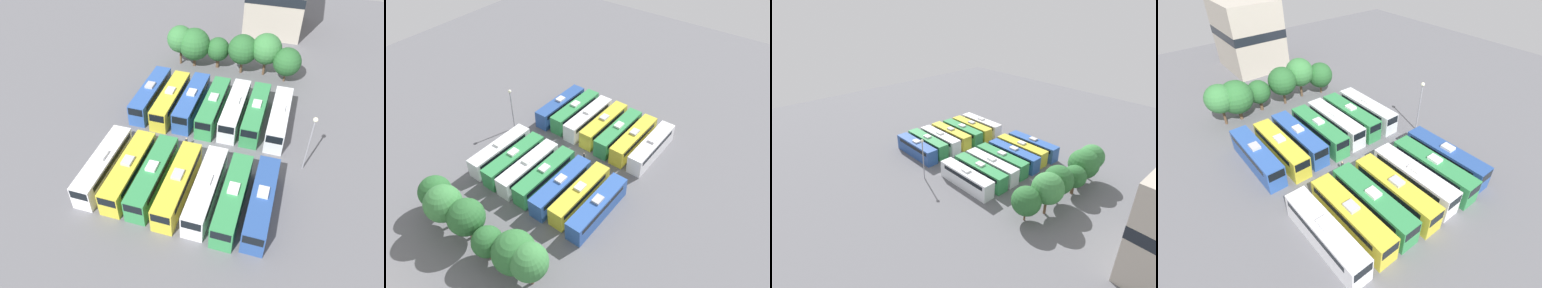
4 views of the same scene
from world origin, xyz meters
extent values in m
plane|color=slate|center=(0.00, 0.00, 0.00)|extent=(127.23, 127.23, 0.00)
cube|color=white|center=(-9.83, -7.78, 1.67)|extent=(2.49, 11.86, 3.34)
cube|color=black|center=(-9.83, -7.49, 2.62)|extent=(2.53, 10.08, 0.73)
cube|color=black|center=(-9.83, -13.70, 2.61)|extent=(2.19, 0.08, 1.17)
cube|color=silver|center=(-9.83, -7.78, 3.52)|extent=(1.20, 1.60, 0.35)
cube|color=gold|center=(-6.40, -7.76, 1.67)|extent=(2.49, 11.86, 3.34)
cube|color=black|center=(-6.40, -7.47, 2.62)|extent=(2.53, 10.08, 0.73)
cube|color=black|center=(-6.40, -13.68, 2.61)|extent=(2.19, 0.08, 1.17)
cube|color=#B2B2B7|center=(-6.40, -7.76, 3.52)|extent=(1.20, 1.60, 0.35)
cube|color=#338C4C|center=(-3.27, -7.77, 1.67)|extent=(2.49, 11.86, 3.34)
cube|color=black|center=(-3.27, -7.47, 2.62)|extent=(2.53, 10.08, 0.73)
cube|color=black|center=(-3.27, -13.69, 2.61)|extent=(2.19, 0.08, 1.17)
cube|color=white|center=(-3.27, -7.77, 3.52)|extent=(1.20, 1.60, 0.35)
cube|color=gold|center=(0.03, -8.13, 1.67)|extent=(2.49, 11.86, 3.34)
cube|color=black|center=(0.03, -7.83, 2.62)|extent=(2.53, 10.08, 0.73)
cube|color=black|center=(0.03, -14.05, 2.61)|extent=(2.19, 0.08, 1.17)
cube|color=#B2B2B7|center=(0.03, -8.13, 3.52)|extent=(1.20, 1.60, 0.35)
cube|color=silver|center=(3.40, -7.96, 1.67)|extent=(2.49, 11.86, 3.34)
cube|color=black|center=(3.40, -7.66, 2.62)|extent=(2.53, 10.08, 0.73)
cube|color=black|center=(3.40, -13.87, 2.61)|extent=(2.19, 0.08, 1.17)
cube|color=white|center=(3.40, -7.96, 3.52)|extent=(1.20, 1.60, 0.35)
cube|color=#338C4C|center=(6.65, -8.33, 1.67)|extent=(2.49, 11.86, 3.34)
cube|color=black|center=(6.65, -8.03, 2.62)|extent=(2.53, 10.08, 0.73)
cube|color=black|center=(6.65, -14.24, 2.61)|extent=(2.19, 0.08, 1.17)
cube|color=white|center=(6.65, -8.33, 3.52)|extent=(1.20, 1.60, 0.35)
cube|color=#284C93|center=(9.88, -7.90, 1.67)|extent=(2.49, 11.86, 3.34)
cube|color=black|center=(9.88, -7.60, 2.62)|extent=(2.53, 10.08, 0.73)
cube|color=black|center=(9.88, -13.81, 2.61)|extent=(2.19, 0.08, 1.17)
cube|color=silver|center=(9.88, -7.90, 3.52)|extent=(1.20, 1.60, 0.35)
cube|color=#2D56A8|center=(-9.92, 8.28, 1.67)|extent=(2.49, 11.86, 3.34)
cube|color=black|center=(-9.92, 8.58, 2.62)|extent=(2.53, 10.08, 0.73)
cube|color=black|center=(-9.92, 2.36, 2.61)|extent=(2.19, 0.08, 1.17)
cube|color=#B2B2B7|center=(-9.92, 8.28, 3.52)|extent=(1.20, 1.60, 0.35)
cube|color=gold|center=(-6.50, 7.83, 1.67)|extent=(2.49, 11.86, 3.34)
cube|color=black|center=(-6.50, 8.12, 2.62)|extent=(2.53, 10.08, 0.73)
cube|color=black|center=(-6.50, 1.91, 2.61)|extent=(2.19, 0.08, 1.17)
cube|color=silver|center=(-6.50, 7.83, 3.52)|extent=(1.20, 1.60, 0.35)
cube|color=#2D56A8|center=(-3.29, 8.29, 1.67)|extent=(2.49, 11.86, 3.34)
cube|color=black|center=(-3.29, 8.58, 2.62)|extent=(2.53, 10.08, 0.73)
cube|color=black|center=(-3.29, 2.37, 2.61)|extent=(2.19, 0.08, 1.17)
cube|color=silver|center=(-3.29, 8.29, 3.52)|extent=(1.20, 1.60, 0.35)
cube|color=#338C4C|center=(0.12, 8.06, 1.67)|extent=(2.49, 11.86, 3.34)
cube|color=black|center=(0.12, 8.35, 2.62)|extent=(2.53, 10.08, 0.73)
cube|color=black|center=(0.12, 2.14, 2.61)|extent=(2.19, 0.08, 1.17)
cube|color=silver|center=(0.12, 8.06, 3.52)|extent=(1.20, 1.60, 0.35)
cube|color=silver|center=(3.33, 8.29, 1.67)|extent=(2.49, 11.86, 3.34)
cube|color=black|center=(3.33, 8.58, 2.62)|extent=(2.53, 10.08, 0.73)
cube|color=black|center=(3.33, 2.37, 2.61)|extent=(2.19, 0.08, 1.17)
cube|color=white|center=(3.33, 8.29, 3.52)|extent=(1.20, 1.60, 0.35)
cube|color=#338C4C|center=(6.44, 8.28, 1.67)|extent=(2.49, 11.86, 3.34)
cube|color=black|center=(6.44, 8.58, 2.62)|extent=(2.53, 10.08, 0.73)
cube|color=black|center=(6.44, 2.36, 2.61)|extent=(2.19, 0.08, 1.17)
cube|color=white|center=(6.44, 8.28, 3.52)|extent=(1.20, 1.60, 0.35)
cube|color=silver|center=(9.83, 8.11, 1.67)|extent=(2.49, 11.86, 3.34)
cube|color=black|center=(9.83, 8.41, 2.62)|extent=(2.53, 10.08, 0.73)
cube|color=black|center=(9.83, 2.19, 2.61)|extent=(2.19, 0.08, 1.17)
cube|color=white|center=(9.83, 8.11, 3.52)|extent=(1.20, 1.60, 0.35)
cylinder|color=#333338|center=(-1.57, 0.14, 0.78)|extent=(0.36, 0.36, 1.56)
sphere|color=tan|center=(-1.57, 0.14, 1.68)|extent=(0.24, 0.24, 0.24)
cylinder|color=gray|center=(14.02, 0.73, 3.93)|extent=(0.20, 0.20, 7.86)
sphere|color=#EAE5C6|center=(14.02, 0.73, 8.04)|extent=(0.60, 0.60, 0.60)
cylinder|color=brown|center=(-9.49, 21.72, 1.55)|extent=(0.41, 0.41, 3.09)
sphere|color=#387A3D|center=(-9.49, 21.72, 4.73)|extent=(4.68, 4.68, 4.68)
cylinder|color=brown|center=(-6.88, 21.64, 1.12)|extent=(0.56, 0.56, 2.24)
sphere|color=#2D6B33|center=(-6.88, 21.64, 4.18)|extent=(5.54, 5.54, 5.54)
cylinder|color=brown|center=(-2.78, 22.29, 1.05)|extent=(0.59, 0.59, 2.11)
sphere|color=#28602D|center=(-2.78, 22.29, 3.53)|extent=(4.07, 4.07, 4.07)
cylinder|color=brown|center=(1.62, 21.71, 1.35)|extent=(0.43, 0.43, 2.70)
sphere|color=#28602D|center=(1.62, 21.71, 4.46)|extent=(5.02, 5.02, 5.02)
cylinder|color=brown|center=(5.51, 22.23, 1.54)|extent=(0.44, 0.44, 3.09)
sphere|color=#387A3D|center=(5.51, 22.23, 4.89)|extent=(5.15, 5.15, 5.15)
cylinder|color=brown|center=(9.23, 21.08, 1.03)|extent=(0.31, 0.31, 2.05)
sphere|color=#28602D|center=(9.23, 21.08, 3.69)|extent=(4.69, 4.69, 4.69)
camera|label=1|loc=(10.26, -35.92, 34.88)|focal=35.00mm
camera|label=2|loc=(-28.29, 37.31, 43.36)|focal=35.00mm
camera|label=3|loc=(40.94, 42.20, 31.87)|focal=28.00mm
camera|label=4|loc=(-19.62, -24.03, 27.72)|focal=28.00mm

